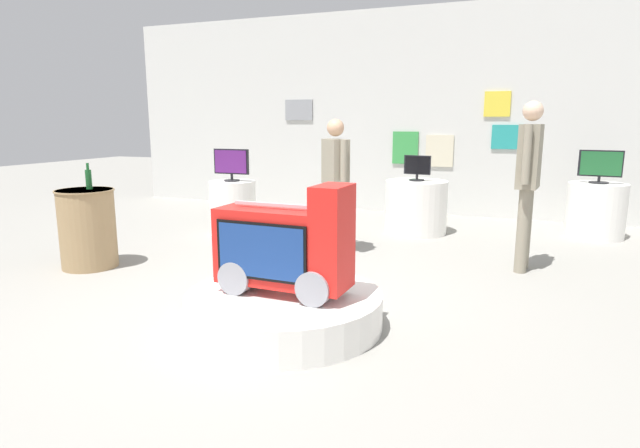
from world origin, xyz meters
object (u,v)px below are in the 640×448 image
object	(u,v)px
tv_on_right_rear	(417,167)
bottle_on_side_table	(89,179)
display_pedestal_center_rear	(596,211)
side_table_round	(88,228)
main_display_pedestal	(284,309)
tv_on_center_rear	(600,166)
display_pedestal_left_rear	(233,207)
tv_on_left_rear	(231,164)
novelty_firetruck_tv	(285,250)
shopper_browsing_rear	(335,176)
shopper_browsing_near_truck	(528,173)
display_pedestal_right_rear	(416,207)

from	to	relation	value
tv_on_right_rear	bottle_on_side_table	world-z (taller)	bottle_on_side_table
display_pedestal_center_rear	side_table_round	size ratio (longest dim) A/B	0.88
side_table_round	main_display_pedestal	bearing A→B (deg)	-15.80
tv_on_center_rear	side_table_round	world-z (taller)	tv_on_center_rear
display_pedestal_left_rear	tv_on_left_rear	bearing A→B (deg)	-89.62
tv_on_right_rear	novelty_firetruck_tv	bearing A→B (deg)	-93.75
tv_on_left_rear	bottle_on_side_table	world-z (taller)	tv_on_left_rear
shopper_browsing_rear	shopper_browsing_near_truck	bearing A→B (deg)	-0.40
novelty_firetruck_tv	side_table_round	distance (m)	2.78
novelty_firetruck_tv	bottle_on_side_table	world-z (taller)	bottle_on_side_table
tv_on_center_rear	bottle_on_side_table	world-z (taller)	tv_on_center_rear
side_table_round	shopper_browsing_near_truck	distance (m)	4.64
display_pedestal_center_rear	main_display_pedestal	bearing A→B (deg)	-120.64
bottle_on_side_table	tv_on_left_rear	bearing A→B (deg)	74.77
tv_on_left_rear	display_pedestal_right_rear	xyz separation A→B (m)	(2.36, 0.97, -0.61)
tv_on_center_rear	tv_on_right_rear	world-z (taller)	tv_on_center_rear
tv_on_left_rear	tv_on_center_rear	size ratio (longest dim) A/B	1.00
display_pedestal_left_rear	tv_on_center_rear	distance (m)	4.96
display_pedestal_center_rear	display_pedestal_right_rear	world-z (taller)	same
display_pedestal_center_rear	shopper_browsing_rear	distance (m)	3.66
tv_on_left_rear	tv_on_center_rear	bearing A→B (deg)	18.27
display_pedestal_left_rear	tv_on_left_rear	distance (m)	0.61
display_pedestal_right_rear	side_table_round	size ratio (longest dim) A/B	1.03
tv_on_right_rear	shopper_browsing_near_truck	distance (m)	2.04
side_table_round	shopper_browsing_rear	distance (m)	2.78
shopper_browsing_rear	main_display_pedestal	bearing A→B (deg)	-79.84
side_table_round	shopper_browsing_near_truck	world-z (taller)	shopper_browsing_near_truck
tv_on_center_rear	tv_on_right_rear	distance (m)	2.38
novelty_firetruck_tv	shopper_browsing_rear	xyz separation A→B (m)	(-0.43, 2.32, 0.32)
side_table_round	display_pedestal_left_rear	bearing A→B (deg)	74.82
display_pedestal_center_rear	tv_on_right_rear	world-z (taller)	tv_on_right_rear
bottle_on_side_table	shopper_browsing_near_truck	xyz separation A→B (m)	(4.32, 1.49, 0.07)
main_display_pedestal	tv_on_center_rear	distance (m)	5.12
main_display_pedestal	display_pedestal_center_rear	distance (m)	5.06
display_pedestal_left_rear	shopper_browsing_near_truck	world-z (taller)	shopper_browsing_near_truck
display_pedestal_left_rear	display_pedestal_center_rear	xyz separation A→B (m)	(4.67, 1.54, 0.00)
display_pedestal_right_rear	display_pedestal_left_rear	bearing A→B (deg)	-157.72
tv_on_center_rear	shopper_browsing_near_truck	world-z (taller)	shopper_browsing_near_truck
novelty_firetruck_tv	tv_on_center_rear	bearing A→B (deg)	59.56
display_pedestal_left_rear	shopper_browsing_near_truck	distance (m)	3.87
bottle_on_side_table	shopper_browsing_rear	size ratio (longest dim) A/B	0.18
bottle_on_side_table	side_table_round	bearing A→B (deg)	-104.56
novelty_firetruck_tv	tv_on_left_rear	bearing A→B (deg)	126.98
bottle_on_side_table	shopper_browsing_rear	xyz separation A→B (m)	(2.22, 1.51, -0.03)
tv_on_right_rear	bottle_on_side_table	size ratio (longest dim) A/B	1.37
main_display_pedestal	shopper_browsing_rear	size ratio (longest dim) A/B	0.95
tv_on_center_rear	display_pedestal_right_rear	bearing A→B (deg)	-166.14
main_display_pedestal	display_pedestal_right_rear	xyz separation A→B (m)	(0.27, 3.78, 0.23)
main_display_pedestal	bottle_on_side_table	world-z (taller)	bottle_on_side_table
side_table_round	shopper_browsing_rear	size ratio (longest dim) A/B	0.53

